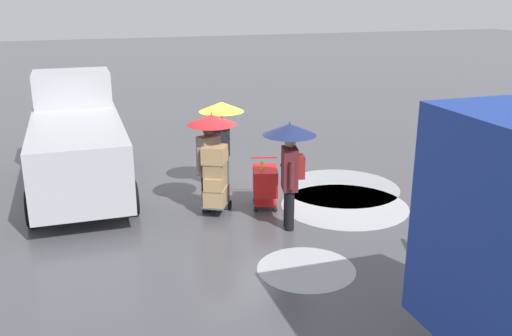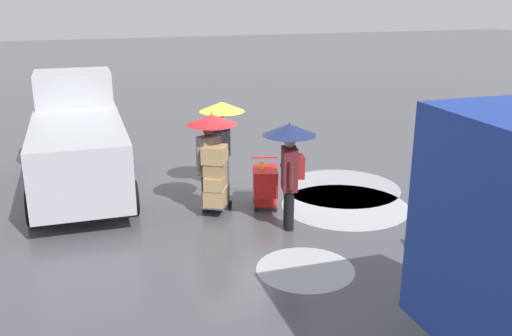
# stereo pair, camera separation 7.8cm
# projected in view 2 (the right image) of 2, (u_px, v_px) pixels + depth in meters

# --- Properties ---
(ground_plane) EXTENTS (90.00, 90.00, 0.00)m
(ground_plane) POSITION_uv_depth(u_px,v_px,m) (242.00, 191.00, 13.40)
(ground_plane) COLOR #4C4C51
(slush_patch_near_cluster) EXTENTS (1.69, 1.69, 0.01)m
(slush_patch_near_cluster) POSITION_uv_depth(u_px,v_px,m) (305.00, 269.00, 9.65)
(slush_patch_near_cluster) COLOR #ADAFB5
(slush_patch_near_cluster) RESTS_ON ground
(slush_patch_under_van) EXTENTS (2.80, 2.80, 0.01)m
(slush_patch_under_van) POSITION_uv_depth(u_px,v_px,m) (345.00, 206.00, 12.46)
(slush_patch_under_van) COLOR #ADAFB5
(slush_patch_under_van) RESTS_ON ground
(slush_patch_mid_street) EXTENTS (2.82, 2.82, 0.01)m
(slush_patch_mid_street) POSITION_uv_depth(u_px,v_px,m) (341.00, 187.00, 13.60)
(slush_patch_mid_street) COLOR #999BA0
(slush_patch_mid_street) RESTS_ON ground
(cargo_van_parked_right) EXTENTS (2.20, 5.34, 2.60)m
(cargo_van_parked_right) POSITION_uv_depth(u_px,v_px,m) (78.00, 142.00, 13.08)
(cargo_van_parked_right) COLOR #B7BABF
(cargo_van_parked_right) RESTS_ON ground
(shopping_cart_vendor) EXTENTS (0.76, 0.94, 1.04)m
(shopping_cart_vendor) POSITION_uv_depth(u_px,v_px,m) (265.00, 182.00, 12.25)
(shopping_cart_vendor) COLOR red
(shopping_cart_vendor) RESTS_ON ground
(hand_dolly_boxes) EXTENTS (0.77, 0.85, 1.49)m
(hand_dolly_boxes) POSITION_uv_depth(u_px,v_px,m) (215.00, 177.00, 11.79)
(hand_dolly_boxes) COLOR #515156
(hand_dolly_boxes) RESTS_ON ground
(pedestrian_pink_side) EXTENTS (1.04, 1.04, 2.15)m
(pedestrian_pink_side) POSITION_uv_depth(u_px,v_px,m) (221.00, 124.00, 13.06)
(pedestrian_pink_side) COLOR black
(pedestrian_pink_side) RESTS_ON ground
(pedestrian_black_side) EXTENTS (1.04, 1.04, 2.15)m
(pedestrian_black_side) POSITION_uv_depth(u_px,v_px,m) (290.00, 152.00, 10.89)
(pedestrian_black_side) COLOR black
(pedestrian_black_side) RESTS_ON ground
(pedestrian_white_side) EXTENTS (1.04, 1.04, 2.15)m
(pedestrian_white_side) POSITION_uv_depth(u_px,v_px,m) (211.00, 139.00, 11.75)
(pedestrian_white_side) COLOR black
(pedestrian_white_side) RESTS_ON ground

